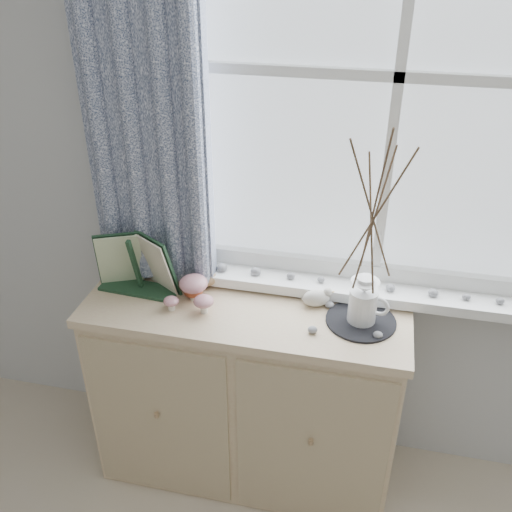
{
  "coord_description": "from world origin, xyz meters",
  "views": [
    {
      "loc": [
        0.26,
        0.1,
        2.07
      ],
      "look_at": [
        -0.1,
        1.7,
        1.1
      ],
      "focal_mm": 40.0,
      "sensor_mm": 36.0,
      "label": 1
    }
  ],
  "objects_px": {
    "botanical_book": "(134,267)",
    "twig_pitcher": "(374,212)",
    "toadstool_cluster": "(193,290)",
    "sideboard": "(246,392)"
  },
  "relations": [
    {
      "from": "sideboard",
      "to": "twig_pitcher",
      "type": "height_order",
      "value": "twig_pitcher"
    },
    {
      "from": "sideboard",
      "to": "botanical_book",
      "type": "xyz_separation_m",
      "value": [
        -0.42,
        -0.01,
        0.55
      ]
    },
    {
      "from": "botanical_book",
      "to": "twig_pitcher",
      "type": "xyz_separation_m",
      "value": [
        0.84,
        0.01,
        0.31
      ]
    },
    {
      "from": "botanical_book",
      "to": "toadstool_cluster",
      "type": "distance_m",
      "value": 0.24
    },
    {
      "from": "botanical_book",
      "to": "twig_pitcher",
      "type": "bearing_deg",
      "value": 5.01
    },
    {
      "from": "sideboard",
      "to": "twig_pitcher",
      "type": "xyz_separation_m",
      "value": [
        0.42,
        0.0,
        0.85
      ]
    },
    {
      "from": "botanical_book",
      "to": "toadstool_cluster",
      "type": "xyz_separation_m",
      "value": [
        0.23,
        -0.01,
        -0.07
      ]
    },
    {
      "from": "sideboard",
      "to": "twig_pitcher",
      "type": "bearing_deg",
      "value": 0.56
    },
    {
      "from": "sideboard",
      "to": "toadstool_cluster",
      "type": "relative_size",
      "value": 6.49
    },
    {
      "from": "toadstool_cluster",
      "to": "twig_pitcher",
      "type": "relative_size",
      "value": 0.25
    }
  ]
}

